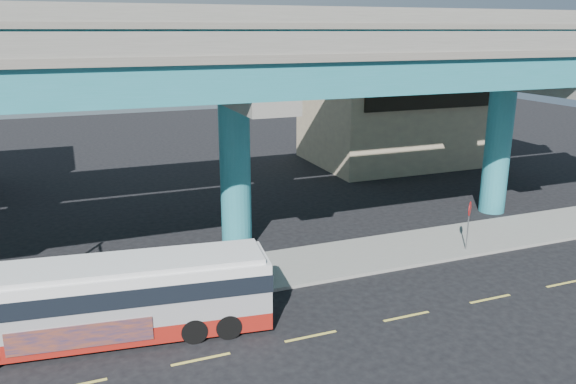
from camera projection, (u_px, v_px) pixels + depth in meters
name	position (u px, v px, depth m)	size (l,w,h in m)	color
ground	(308.00, 332.00, 20.36)	(120.00, 120.00, 0.00)	black
sidewalk	(259.00, 272.00, 25.26)	(70.00, 4.00, 0.15)	gray
lane_markings	(311.00, 336.00, 20.09)	(58.00, 0.12, 0.01)	#D8C64C
viaduct	(232.00, 62.00, 25.97)	(52.00, 12.40, 11.70)	#21787D
building_beige	(398.00, 119.00, 46.25)	(14.00, 10.23, 7.00)	tan
transit_bus	(110.00, 297.00, 19.60)	(11.41, 3.77, 2.88)	maroon
parked_car	(16.00, 293.00, 21.64)	(3.95, 1.75, 1.32)	#2F3035
stop_sign	(469.00, 215.00, 27.18)	(0.57, 0.53, 2.48)	gray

